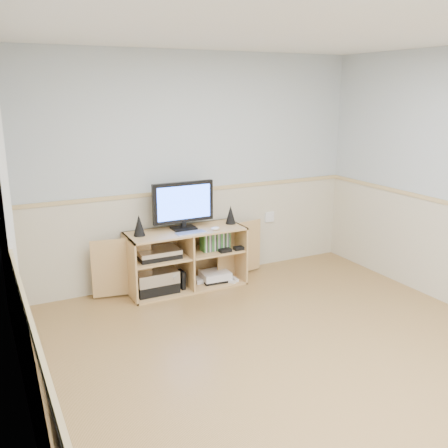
# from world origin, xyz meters

# --- Properties ---
(room) EXTENTS (4.04, 4.54, 2.54)m
(room) POSITION_xyz_m (-0.06, 0.12, 1.22)
(room) COLOR tan
(room) RESTS_ON ground
(media_cabinet) EXTENTS (1.99, 0.48, 0.65)m
(media_cabinet) POSITION_xyz_m (-0.20, 2.04, 0.33)
(media_cabinet) COLOR tan
(media_cabinet) RESTS_ON floor
(monitor) EXTENTS (0.68, 0.18, 0.51)m
(monitor) POSITION_xyz_m (-0.20, 2.03, 0.93)
(monitor) COLOR black
(monitor) RESTS_ON media_cabinet
(speaker_left) EXTENTS (0.12, 0.12, 0.22)m
(speaker_left) POSITION_xyz_m (-0.71, 2.00, 0.76)
(speaker_left) COLOR black
(speaker_left) RESTS_ON media_cabinet
(speaker_right) EXTENTS (0.11, 0.11, 0.21)m
(speaker_right) POSITION_xyz_m (0.35, 2.00, 0.75)
(speaker_right) COLOR black
(speaker_right) RESTS_ON media_cabinet
(keyboard) EXTENTS (0.32, 0.13, 0.01)m
(keyboard) POSITION_xyz_m (-0.20, 1.84, 0.66)
(keyboard) COLOR silver
(keyboard) RESTS_ON media_cabinet
(mouse) EXTENTS (0.10, 0.08, 0.04)m
(mouse) POSITION_xyz_m (0.08, 1.84, 0.67)
(mouse) COLOR white
(mouse) RESTS_ON media_cabinet
(av_components) EXTENTS (0.52, 0.33, 0.47)m
(av_components) POSITION_xyz_m (-0.55, 1.98, 0.22)
(av_components) COLOR black
(av_components) RESTS_ON media_cabinet
(game_consoles) EXTENTS (0.45, 0.30, 0.11)m
(game_consoles) POSITION_xyz_m (0.12, 1.97, 0.07)
(game_consoles) COLOR white
(game_consoles) RESTS_ON media_cabinet
(game_cases) EXTENTS (0.32, 0.14, 0.19)m
(game_cases) POSITION_xyz_m (0.13, 1.96, 0.48)
(game_cases) COLOR #3F8C3F
(game_cases) RESTS_ON media_cabinet
(wall_outlet) EXTENTS (0.12, 0.03, 0.12)m
(wall_outlet) POSITION_xyz_m (1.00, 2.23, 0.60)
(wall_outlet) COLOR white
(wall_outlet) RESTS_ON wall_back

